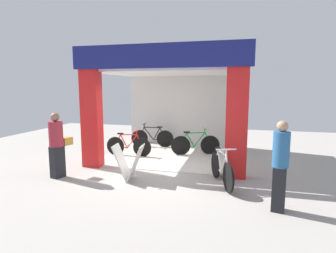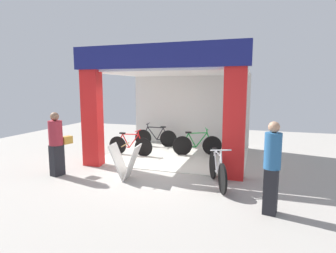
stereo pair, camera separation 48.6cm
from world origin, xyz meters
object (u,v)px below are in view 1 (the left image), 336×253
Objects in this scene: bicycle_inside_2 at (128,146)px; sandwich_board_sign at (129,162)px; pedestrian_1 at (280,166)px; pedestrian_0 at (57,144)px; bicycle_inside_1 at (152,138)px; bicycle_inside_0 at (195,144)px; bicycle_parked_0 at (221,169)px.

sandwich_board_sign is (0.99, -2.34, 0.10)m from bicycle_inside_2.
pedestrian_0 is at bearing 172.80° from pedestrian_1.
pedestrian_1 is (4.11, -4.90, 0.52)m from bicycle_inside_1.
bicycle_inside_1 is 1.65m from bicycle_inside_2.
bicycle_inside_1 is 4.43m from pedestrian_0.
bicycle_inside_1 is 1.04× the size of bicycle_inside_2.
pedestrian_0 reaches higher than bicycle_inside_2.
bicycle_inside_0 is 0.94× the size of pedestrian_1.
bicycle_parked_0 is 1.78× the size of sandwich_board_sign.
bicycle_parked_0 is (1.09, -2.80, 0.01)m from bicycle_inside_0.
bicycle_inside_1 reaches higher than bicycle_inside_2.
bicycle_inside_1 is 4.73m from bicycle_parked_0.
pedestrian_0 reaches higher than bicycle_inside_0.
bicycle_inside_1 is at bearing 128.64° from bicycle_parked_0.
pedestrian_0 reaches higher than bicycle_inside_1.
sandwich_board_sign is (-1.22, -3.07, 0.08)m from bicycle_inside_0.
sandwich_board_sign is at bearing -67.08° from bicycle_inside_2.
bicycle_inside_2 is at bearing 143.64° from pedestrian_1.
sandwich_board_sign is at bearing 8.09° from pedestrian_0.
bicycle_inside_1 is at bearing 130.01° from pedestrian_1.
pedestrian_0 is at bearing -171.91° from sandwich_board_sign.
bicycle_inside_2 is 2.54m from sandwich_board_sign.
bicycle_parked_0 reaches higher than bicycle_inside_1.
bicycle_parked_0 is (2.95, -3.69, 0.01)m from bicycle_inside_1.
bicycle_inside_2 is 3.90m from bicycle_parked_0.
bicycle_parked_0 is 4.26m from pedestrian_0.
pedestrian_0 reaches higher than bicycle_parked_0.
bicycle_parked_0 is at bearing -68.82° from bicycle_inside_0.
bicycle_inside_0 is 3.30m from sandwich_board_sign.
bicycle_inside_1 is at bearing 73.54° from pedestrian_0.
bicycle_inside_0 reaches higher than bicycle_inside_1.
bicycle_parked_0 reaches higher than bicycle_inside_0.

